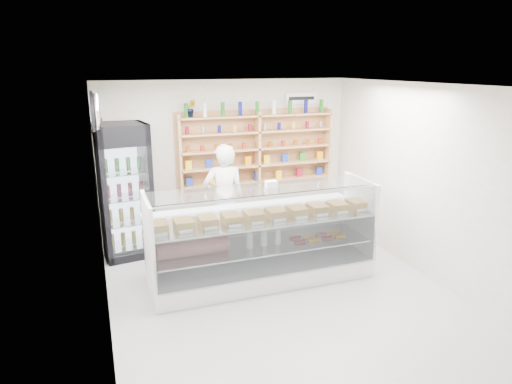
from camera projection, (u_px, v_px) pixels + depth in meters
name	position (u px, v px, depth m)	size (l,w,h in m)	color
room	(283.00, 196.00, 5.90)	(5.00, 5.00, 5.00)	#9B9B9F
display_counter	(262.00, 255.00, 6.59)	(3.23, 0.96, 1.40)	white
shop_worker	(224.00, 199.00, 7.45)	(0.67, 0.44, 1.83)	silver
drinks_cooler	(124.00, 191.00, 7.31)	(0.88, 0.86, 2.17)	black
wall_shelving	(257.00, 149.00, 8.13)	(2.84, 0.28, 1.33)	tan
potted_plant	(191.00, 108.00, 7.54)	(0.16, 0.13, 0.29)	#1E6626
security_mirror	(96.00, 111.00, 5.99)	(0.15, 0.50, 0.50)	silver
wall_sign	(301.00, 98.00, 8.31)	(0.62, 0.03, 0.20)	white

